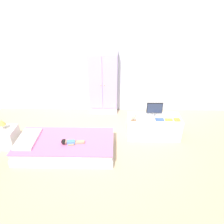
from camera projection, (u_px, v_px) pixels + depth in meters
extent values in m
cube|color=tan|center=(98.00, 151.00, 3.79)|extent=(10.00, 10.00, 0.02)
cube|color=silver|center=(101.00, 54.00, 4.49)|extent=(6.40, 0.05, 2.70)
cube|color=white|center=(66.00, 149.00, 3.72)|extent=(1.69, 0.82, 0.13)
cube|color=silver|center=(65.00, 144.00, 3.66)|extent=(1.65, 0.78, 0.11)
cube|color=pink|center=(65.00, 141.00, 3.62)|extent=(1.68, 0.81, 0.02)
cube|color=silver|center=(28.00, 139.00, 3.62)|extent=(0.32, 0.59, 0.05)
cube|color=#4C84C6|center=(71.00, 142.00, 3.53)|extent=(0.14, 0.10, 0.06)
cube|color=tan|center=(80.00, 141.00, 3.57)|extent=(0.16, 0.06, 0.04)
cube|color=tan|center=(80.00, 143.00, 3.53)|extent=(0.16, 0.06, 0.04)
cube|color=tan|center=(71.00, 141.00, 3.59)|extent=(0.10, 0.04, 0.03)
cube|color=tan|center=(71.00, 145.00, 3.49)|extent=(0.10, 0.04, 0.03)
sphere|color=tan|center=(65.00, 142.00, 3.51)|extent=(0.09, 0.09, 0.09)
sphere|color=black|center=(64.00, 142.00, 3.51)|extent=(0.10, 0.10, 0.10)
cube|color=silver|center=(6.00, 137.00, 3.84)|extent=(0.38, 0.38, 0.35)
cylinder|color=#B7B2AD|center=(4.00, 129.00, 3.75)|extent=(0.09, 0.09, 0.01)
cylinder|color=#B7B2AD|center=(3.00, 127.00, 3.72)|extent=(0.02, 0.02, 0.08)
cone|color=#E5B24C|center=(2.00, 122.00, 3.68)|extent=(0.13, 0.13, 0.10)
cube|color=silver|center=(103.00, 83.00, 4.65)|extent=(0.64, 0.22, 1.47)
cube|color=#AF9DC9|center=(95.00, 83.00, 4.54)|extent=(0.30, 0.02, 1.21)
cube|color=#AF9DC9|center=(110.00, 84.00, 4.53)|extent=(0.30, 0.02, 1.21)
sphere|color=gold|center=(101.00, 85.00, 4.53)|extent=(0.02, 0.02, 0.02)
sphere|color=gold|center=(104.00, 85.00, 4.53)|extent=(0.02, 0.02, 0.02)
cube|color=white|center=(154.00, 127.00, 4.07)|extent=(1.00, 0.42, 0.43)
cylinder|color=#99999E|center=(154.00, 115.00, 4.03)|extent=(0.10, 0.10, 0.01)
cylinder|color=#99999E|center=(154.00, 114.00, 4.01)|extent=(0.02, 0.02, 0.05)
cube|color=black|center=(155.00, 108.00, 3.95)|extent=(0.30, 0.02, 0.21)
cube|color=#28334C|center=(155.00, 108.00, 3.93)|extent=(0.28, 0.01, 0.19)
cube|color=#8E6642|center=(133.00, 120.00, 3.87)|extent=(0.11, 0.01, 0.01)
cube|color=#8E6642|center=(133.00, 121.00, 3.85)|extent=(0.11, 0.01, 0.01)
cube|color=tan|center=(133.00, 118.00, 3.83)|extent=(0.07, 0.03, 0.04)
cylinder|color=tan|center=(135.00, 119.00, 3.86)|extent=(0.01, 0.01, 0.03)
cylinder|color=tan|center=(135.00, 120.00, 3.84)|extent=(0.01, 0.01, 0.03)
cylinder|color=tan|center=(132.00, 119.00, 3.86)|extent=(0.01, 0.01, 0.03)
cylinder|color=tan|center=(132.00, 120.00, 3.84)|extent=(0.01, 0.01, 0.03)
cylinder|color=tan|center=(135.00, 116.00, 3.82)|extent=(0.02, 0.02, 0.02)
sphere|color=tan|center=(135.00, 115.00, 3.81)|extent=(0.04, 0.04, 0.04)
cube|color=blue|center=(160.00, 120.00, 3.88)|extent=(0.16, 0.09, 0.02)
cube|color=gold|center=(169.00, 120.00, 3.88)|extent=(0.14, 0.09, 0.01)
cube|color=orange|center=(177.00, 120.00, 3.87)|extent=(0.11, 0.10, 0.02)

